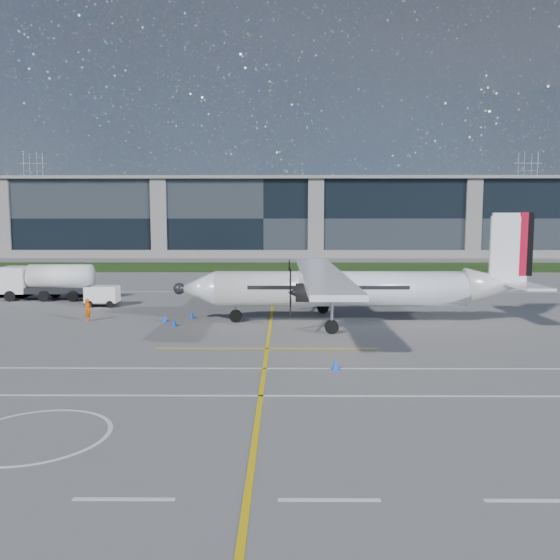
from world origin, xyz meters
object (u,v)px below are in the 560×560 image
ground_crew_person (88,308)px  safety_cone_portwing (336,364)px  turboprop_aircraft (354,268)px  safety_cone_stbdwing (313,295)px  fuel_tanker_truck (41,282)px  baggage_tug (102,296)px  safety_cone_fwd (165,318)px  pylon_west (35,198)px  safety_cone_nose_port (174,322)px  pylon_east (526,198)px  safety_cone_nose_stbd (192,315)px

ground_crew_person → safety_cone_portwing: ground_crew_person is taller
turboprop_aircraft → safety_cone_stbdwing: size_ratio=49.34×
fuel_tanker_truck → safety_cone_portwing: bearing=-43.9°
turboprop_aircraft → baggage_tug: 20.77m
safety_cone_stbdwing → turboprop_aircraft: bearing=-80.2°
fuel_tanker_truck → safety_cone_fwd: 16.86m
turboprop_aircraft → safety_cone_fwd: turboprop_aircraft is taller
turboprop_aircraft → baggage_tug: (-19.31, 7.07, -2.89)m
ground_crew_person → safety_cone_fwd: bearing=-64.5°
pylon_west → safety_cone_fwd: size_ratio=60.00×
turboprop_aircraft → safety_cone_portwing: turboprop_aircraft is taller
fuel_tanker_truck → safety_cone_portwing: (23.60, -22.73, -1.30)m
fuel_tanker_truck → safety_cone_nose_port: size_ratio=16.52×
safety_cone_portwing → safety_cone_nose_port: size_ratio=1.00×
safety_cone_portwing → pylon_east: bearing=63.8°
turboprop_aircraft → safety_cone_nose_stbd: (-11.13, 1.42, -3.45)m
safety_cone_stbdwing → safety_cone_portwing: size_ratio=1.00×
pylon_east → safety_cone_nose_port: size_ratio=60.00×
pylon_east → safety_cone_nose_stbd: 171.57m
fuel_tanker_truck → safety_cone_nose_stbd: fuel_tanker_truck is taller
pylon_west → safety_cone_stbdwing: 161.99m
ground_crew_person → safety_cone_fwd: 5.30m
safety_cone_nose_port → baggage_tug: bearing=131.5°
pylon_west → safety_cone_portwing: bearing=-61.7°
pylon_east → safety_cone_nose_stbd: size_ratio=60.00×
safety_cone_nose_port → safety_cone_nose_stbd: 2.89m
pylon_east → ground_crew_person: size_ratio=16.84×
pylon_west → fuel_tanker_truck: 151.63m
turboprop_aircraft → ground_crew_person: (-18.05, 0.30, -2.81)m
baggage_tug → safety_cone_portwing: 25.52m
safety_cone_stbdwing → safety_cone_nose_port: size_ratio=1.00×
fuel_tanker_truck → safety_cone_portwing: size_ratio=16.52×
pylon_west → safety_cone_stbdwing: pylon_west is taller
baggage_tug → safety_cone_nose_stbd: bearing=-34.6°
fuel_tanker_truck → safety_cone_portwing: fuel_tanker_truck is taller
pylon_east → safety_cone_portwing: 179.07m
safety_cone_portwing → ground_crew_person: bearing=142.2°
ground_crew_person → safety_cone_nose_port: (6.24, -1.70, -0.64)m
pylon_east → baggage_tug: size_ratio=11.06×
baggage_tug → safety_cone_nose_stbd: (8.18, -5.65, -0.56)m
baggage_tug → ground_crew_person: ground_crew_person is taller
safety_cone_nose_stbd → baggage_tug: bearing=145.4°
safety_cone_fwd → turboprop_aircraft: bearing=-1.2°
pylon_east → ground_crew_person: pylon_east is taller
safety_cone_stbdwing → safety_cone_portwing: bearing=-90.5°
pylon_east → baggage_tug: (-95.75, -141.15, -14.19)m
pylon_east → turboprop_aircraft: 167.15m
pylon_west → turboprop_aircraft: pylon_west is taller
ground_crew_person → safety_cone_portwing: 19.97m
pylon_east → safety_cone_fwd: bearing=-121.1°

